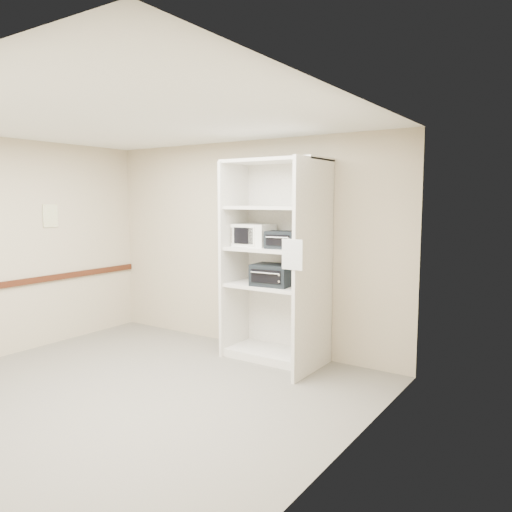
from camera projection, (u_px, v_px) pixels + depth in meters
The scene contains 12 objects.
floor at pixel (135, 392), 5.06m from camera, with size 4.50×4.00×0.01m, color #67625A.
ceiling at pixel (128, 120), 4.76m from camera, with size 4.50×4.00×0.01m, color white.
wall_back at pixel (247, 245), 6.56m from camera, with size 4.50×0.02×2.70m, color tan.
wall_left at pixel (5, 248), 6.16m from camera, with size 0.02×4.00×2.70m, color tan.
wall_right at pixel (343, 281), 3.67m from camera, with size 0.02×4.00×2.70m, color tan.
shelving_unit at pixel (279, 268), 5.98m from camera, with size 1.24×0.92×2.42m.
microwave at pixel (254, 235), 6.18m from camera, with size 0.46×0.35×0.28m, color white.
toaster_oven_upper at pixel (282, 240), 5.88m from camera, with size 0.36×0.27×0.21m, color black.
toaster_oven_lower at pixel (273, 275), 5.96m from camera, with size 0.46×0.35×0.26m, color black.
paper_sign at pixel (292, 255), 5.13m from camera, with size 0.24×0.01×0.31m, color white.
chair_rail at pixel (8, 284), 6.19m from camera, with size 0.04×3.98×0.08m, color #3D190C.
wall_poster at pixel (50, 216), 6.63m from camera, with size 0.01×0.22×0.30m, color white.
Camera 1 is at (3.73, -3.37, 1.94)m, focal length 35.00 mm.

